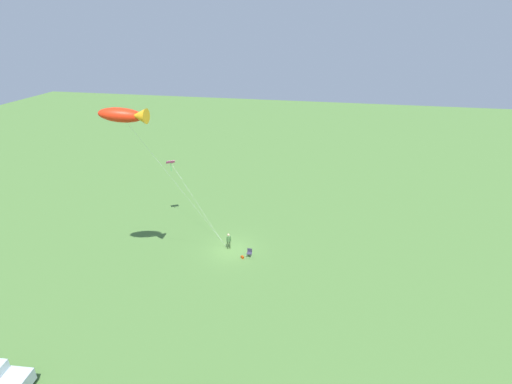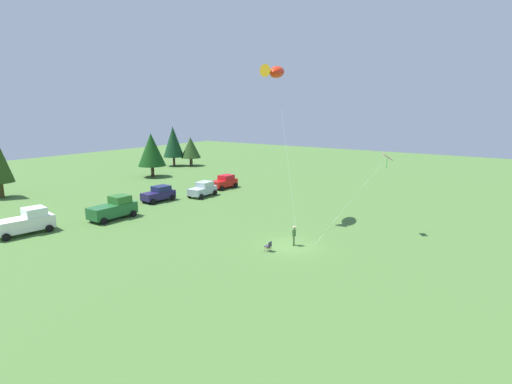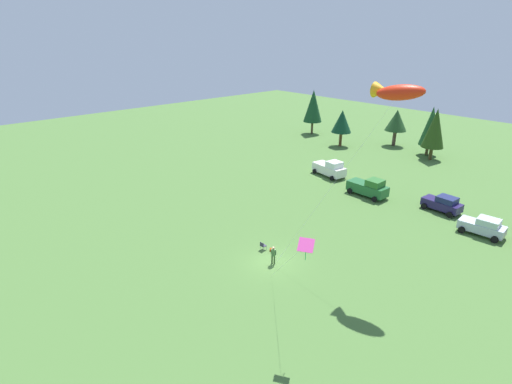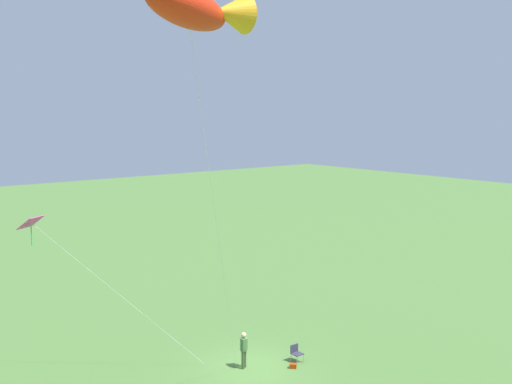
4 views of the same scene
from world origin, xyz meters
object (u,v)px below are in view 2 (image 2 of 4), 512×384
at_px(car_red_sedan, 224,182).
at_px(kite_diamond_rainbow, 386,159).
at_px(truck_white_pickup, 26,222).
at_px(backpack_on_grass, 268,247).
at_px(car_silver_compact, 203,189).
at_px(person_kite_flyer, 294,234).
at_px(car_navy_hatch, 159,194).
at_px(kite_large_fish, 275,72).
at_px(folding_chair, 269,246).
at_px(truck_green_flatbed, 114,208).

relative_size(car_red_sedan, kite_diamond_rainbow, 0.57).
relative_size(truck_white_pickup, kite_diamond_rainbow, 0.70).
distance_m(backpack_on_grass, truck_white_pickup, 22.81).
distance_m(car_silver_compact, car_red_sedan, 5.99).
height_order(person_kite_flyer, kite_diamond_rainbow, kite_diamond_rainbow).
relative_size(car_navy_hatch, car_red_sedan, 1.00).
relative_size(person_kite_flyer, kite_large_fish, 0.11).
height_order(car_navy_hatch, car_red_sedan, same).
height_order(person_kite_flyer, folding_chair, person_kite_flyer).
xyz_separation_m(car_red_sedan, kite_large_fish, (-9.76, -14.60, 14.05)).
relative_size(kite_large_fish, kite_diamond_rainbow, 2.12).
height_order(car_silver_compact, kite_large_fish, kite_large_fish).
height_order(car_red_sedan, kite_large_fish, kite_large_fish).
bearing_deg(truck_white_pickup, backpack_on_grass, -56.92).
distance_m(backpack_on_grass, car_navy_hatch, 21.73).
bearing_deg(backpack_on_grass, car_navy_hatch, 72.10).
bearing_deg(truck_green_flatbed, car_silver_compact, -0.87).
height_order(backpack_on_grass, kite_large_fish, kite_large_fish).
bearing_deg(truck_white_pickup, truck_green_flatbed, -8.07).
relative_size(folding_chair, car_silver_compact, 0.19).
xyz_separation_m(backpack_on_grass, kite_large_fish, (8.08, 4.54, 14.88)).
xyz_separation_m(car_navy_hatch, kite_large_fish, (1.40, -16.13, 14.05)).
height_order(folding_chair, car_navy_hatch, car_navy_hatch).
height_order(backpack_on_grass, car_silver_compact, car_silver_compact).
bearing_deg(kite_large_fish, person_kite_flyer, -136.34).
height_order(car_navy_hatch, car_silver_compact, same).
bearing_deg(car_silver_compact, kite_large_fish, -110.89).
bearing_deg(folding_chair, kite_large_fish, -60.27).
height_order(backpack_on_grass, truck_white_pickup, truck_white_pickup).
bearing_deg(folding_chair, backpack_on_grass, -52.98).
distance_m(person_kite_flyer, kite_large_fish, 16.46).
height_order(truck_green_flatbed, car_navy_hatch, truck_green_flatbed).
bearing_deg(truck_white_pickup, car_silver_compact, 1.34).
height_order(folding_chair, car_silver_compact, car_silver_compact).
height_order(person_kite_flyer, truck_green_flatbed, truck_green_flatbed).
bearing_deg(person_kite_flyer, kite_diamond_rainbow, -151.10).
bearing_deg(kite_diamond_rainbow, truck_green_flatbed, 114.12).
xyz_separation_m(truck_white_pickup, kite_large_fish, (17.57, -16.18, 13.89)).
relative_size(backpack_on_grass, car_red_sedan, 0.07).
bearing_deg(truck_green_flatbed, folding_chair, -86.45).
bearing_deg(car_red_sedan, car_silver_compact, -166.73).
relative_size(backpack_on_grass, car_navy_hatch, 0.07).
xyz_separation_m(truck_green_flatbed, car_silver_compact, (13.56, -0.34, -0.15)).
bearing_deg(car_red_sedan, kite_large_fish, -121.02).
xyz_separation_m(car_silver_compact, kite_large_fish, (-3.87, -13.50, 14.05)).
xyz_separation_m(backpack_on_grass, car_navy_hatch, (6.67, 20.66, 0.84)).
bearing_deg(kite_large_fish, truck_white_pickup, 137.36).
bearing_deg(kite_diamond_rainbow, car_navy_hatch, 95.98).
bearing_deg(person_kite_flyer, car_red_sedan, -66.12).
height_order(person_kite_flyer, car_red_sedan, car_red_sedan).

